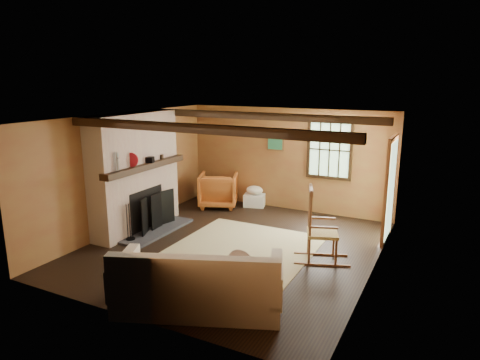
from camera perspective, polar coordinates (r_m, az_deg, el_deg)
The scene contains 10 objects.
ground at distance 8.07m, azimuth -0.91°, elevation -8.90°, with size 5.50×5.50×0.00m, color black.
room_envelope at distance 7.73m, azimuth 1.38°, elevation 2.76°, with size 5.02×5.52×2.44m.
fireplace at distance 8.95m, azimuth -13.65°, elevation 0.37°, with size 1.02×2.30×2.40m.
rug at distance 7.82m, azimuth -0.29°, elevation -9.63°, with size 2.50×3.00×0.01m, color tan.
rocking_chair at distance 7.44m, azimuth 10.57°, elevation -6.60°, with size 1.05×0.78×1.30m.
sofa at distance 5.97m, azimuth -5.49°, elevation -13.97°, with size 2.46×1.76×0.91m.
firewood_pile at distance 10.97m, azimuth -4.15°, elevation -2.20°, with size 0.65×0.12×0.24m.
laundry_basket at distance 10.50m, azimuth 1.94°, elevation -2.70°, with size 0.50×0.38×0.30m, color silver.
basket_pillow at distance 10.43m, azimuth 1.95°, elevation -1.36°, with size 0.42×0.33×0.21m, color beige.
armchair at distance 10.42m, azimuth -2.91°, elevation -1.33°, with size 0.88×0.91×0.82m, color #BF6026.
Camera 1 is at (3.49, -6.60, 3.06)m, focal length 32.00 mm.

